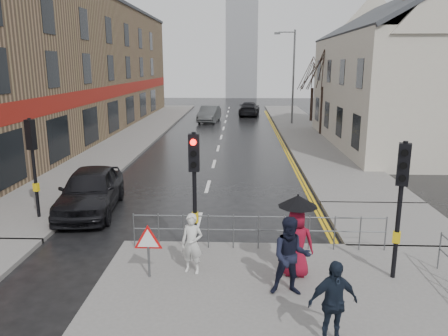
# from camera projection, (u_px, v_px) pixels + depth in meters

# --- Properties ---
(ground) EXTENTS (120.00, 120.00, 0.00)m
(ground) POSITION_uv_depth(u_px,v_px,m) (188.00, 261.00, 11.95)
(ground) COLOR black
(ground) RESTS_ON ground
(left_pavement) EXTENTS (4.00, 44.00, 0.14)m
(left_pavement) POSITION_uv_depth(u_px,v_px,m) (140.00, 132.00, 34.53)
(left_pavement) COLOR #605E5B
(left_pavement) RESTS_ON ground
(right_pavement) EXTENTS (4.00, 40.00, 0.14)m
(right_pavement) POSITION_uv_depth(u_px,v_px,m) (302.00, 129.00, 36.00)
(right_pavement) COLOR #605E5B
(right_pavement) RESTS_ON ground
(pavement_bridge_right) EXTENTS (4.00, 4.20, 0.14)m
(pavement_bridge_right) POSITION_uv_depth(u_px,v_px,m) (391.00, 223.00, 14.61)
(pavement_bridge_right) COLOR #605E5B
(pavement_bridge_right) RESTS_ON ground
(building_left_terrace) EXTENTS (8.00, 42.00, 10.00)m
(building_left_terrace) POSITION_uv_depth(u_px,v_px,m) (62.00, 68.00, 32.62)
(building_left_terrace) COLOR #81654A
(building_left_terrace) RESTS_ON ground
(building_right_cream) EXTENTS (9.00, 16.40, 10.10)m
(building_right_cream) POSITION_uv_depth(u_px,v_px,m) (406.00, 72.00, 27.91)
(building_right_cream) COLOR beige
(building_right_cream) RESTS_ON ground
(church_tower) EXTENTS (5.00, 5.00, 18.00)m
(church_tower) POSITION_uv_depth(u_px,v_px,m) (242.00, 41.00, 70.09)
(church_tower) COLOR gray
(church_tower) RESTS_ON ground
(traffic_signal_near_left) EXTENTS (0.28, 0.27, 3.40)m
(traffic_signal_near_left) POSITION_uv_depth(u_px,v_px,m) (194.00, 172.00, 11.57)
(traffic_signal_near_left) COLOR black
(traffic_signal_near_left) RESTS_ON near_pavement
(traffic_signal_near_right) EXTENTS (0.34, 0.33, 3.40)m
(traffic_signal_near_right) POSITION_uv_depth(u_px,v_px,m) (401.00, 187.00, 10.22)
(traffic_signal_near_right) COLOR black
(traffic_signal_near_right) RESTS_ON near_pavement
(traffic_signal_far_left) EXTENTS (0.34, 0.33, 3.40)m
(traffic_signal_far_left) POSITION_uv_depth(u_px,v_px,m) (32.00, 150.00, 14.50)
(traffic_signal_far_left) COLOR black
(traffic_signal_far_left) RESTS_ON left_pavement
(guard_railing_front) EXTENTS (7.14, 0.04, 1.00)m
(guard_railing_front) POSITION_uv_depth(u_px,v_px,m) (259.00, 225.00, 12.26)
(guard_railing_front) COLOR #595B5E
(guard_railing_front) RESTS_ON near_pavement
(warning_sign) EXTENTS (0.80, 0.07, 1.35)m
(warning_sign) POSITION_uv_depth(u_px,v_px,m) (148.00, 243.00, 10.57)
(warning_sign) COLOR #595B5E
(warning_sign) RESTS_ON near_pavement
(street_lamp) EXTENTS (1.83, 0.25, 8.00)m
(street_lamp) POSITION_uv_depth(u_px,v_px,m) (292.00, 71.00, 37.87)
(street_lamp) COLOR #595B5E
(street_lamp) RESTS_ON right_pavement
(tree_near) EXTENTS (2.40, 2.40, 6.58)m
(tree_near) POSITION_uv_depth(u_px,v_px,m) (324.00, 66.00, 31.88)
(tree_near) COLOR #2E2019
(tree_near) RESTS_ON right_pavement
(tree_far) EXTENTS (2.40, 2.40, 5.64)m
(tree_far) POSITION_uv_depth(u_px,v_px,m) (313.00, 74.00, 39.80)
(tree_far) COLOR #2E2019
(tree_far) RESTS_ON right_pavement
(pedestrian_a) EXTENTS (0.63, 0.49, 1.54)m
(pedestrian_a) POSITION_uv_depth(u_px,v_px,m) (192.00, 243.00, 10.85)
(pedestrian_a) COLOR silver
(pedestrian_a) RESTS_ON near_pavement
(pedestrian_b) EXTENTS (0.90, 0.70, 1.83)m
(pedestrian_b) POSITION_uv_depth(u_px,v_px,m) (291.00, 257.00, 9.76)
(pedestrian_b) COLOR black
(pedestrian_b) RESTS_ON near_pavement
(pedestrian_with_umbrella) EXTENTS (0.96, 0.96, 2.07)m
(pedestrian_with_umbrella) POSITION_uv_depth(u_px,v_px,m) (297.00, 233.00, 10.60)
(pedestrian_with_umbrella) COLOR maroon
(pedestrian_with_umbrella) RESTS_ON near_pavement
(pedestrian_d) EXTENTS (1.04, 0.63, 1.66)m
(pedestrian_d) POSITION_uv_depth(u_px,v_px,m) (333.00, 303.00, 8.04)
(pedestrian_d) COLOR black
(pedestrian_d) RESTS_ON near_pavement
(car_parked) EXTENTS (2.42, 4.93, 1.62)m
(car_parked) POSITION_uv_depth(u_px,v_px,m) (90.00, 190.00, 15.80)
(car_parked) COLOR black
(car_parked) RESTS_ON ground
(car_mid) EXTENTS (2.06, 4.66, 1.49)m
(car_mid) POSITION_uv_depth(u_px,v_px,m) (209.00, 114.00, 40.81)
(car_mid) COLOR #3D4041
(car_mid) RESTS_ON ground
(car_far) EXTENTS (2.42, 5.08, 1.43)m
(car_far) POSITION_uv_depth(u_px,v_px,m) (249.00, 109.00, 45.81)
(car_far) COLOR black
(car_far) RESTS_ON ground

